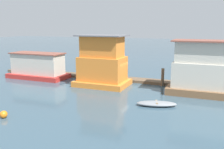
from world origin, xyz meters
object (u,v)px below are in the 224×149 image
houseboat_red (38,66)px  houseboat_brown (206,70)px  mooring_post_centre (97,75)px  houseboat_orange (102,63)px  buoy_orange (4,114)px  dinghy_grey (157,104)px  mooring_post_near_left (163,77)px

houseboat_red → houseboat_brown: houseboat_brown is taller
mooring_post_centre → houseboat_orange: bearing=-51.3°
houseboat_red → houseboat_brown: 19.31m
mooring_post_centre → buoy_orange: bearing=-93.3°
houseboat_orange → houseboat_brown: bearing=2.5°
houseboat_red → houseboat_brown: (19.29, -0.20, 0.85)m
houseboat_red → houseboat_brown: bearing=-0.6°
dinghy_grey → mooring_post_centre: 10.99m
houseboat_orange → buoy_orange: (-2.43, -11.43, -2.13)m
dinghy_grey → mooring_post_centre: mooring_post_centre is taller
mooring_post_centre → buoy_orange: size_ratio=2.41×
houseboat_orange → houseboat_brown: houseboat_orange is taller
buoy_orange → houseboat_brown: bearing=43.0°
houseboat_orange → buoy_orange: bearing=-102.0°
dinghy_grey → buoy_orange: buoy_orange is taller
houseboat_brown → buoy_orange: (-12.76, -11.88, -2.02)m
houseboat_brown → dinghy_grey: houseboat_brown is taller
houseboat_red → houseboat_orange: 9.04m
houseboat_red → houseboat_orange: bearing=-4.2°
houseboat_brown → mooring_post_centre: houseboat_brown is taller
houseboat_red → mooring_post_centre: bearing=11.1°
dinghy_grey → buoy_orange: size_ratio=6.45×
mooring_post_near_left → houseboat_red: bearing=-174.6°
houseboat_brown → mooring_post_near_left: houseboat_brown is taller
mooring_post_centre → mooring_post_near_left: size_ratio=0.66×
houseboat_red → houseboat_brown: size_ratio=1.07×
houseboat_red → mooring_post_centre: 7.48m
buoy_orange → houseboat_orange: bearing=78.0°
houseboat_red → buoy_orange: bearing=-61.6°
buoy_orange → dinghy_grey: bearing=35.4°
houseboat_orange → houseboat_brown: (10.33, 0.46, -0.11)m
houseboat_brown → dinghy_grey: size_ratio=2.02×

